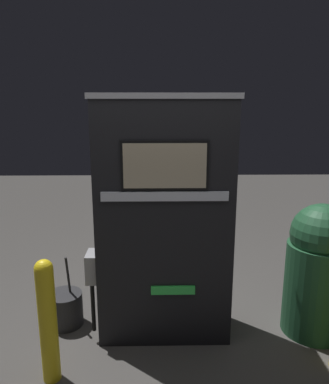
# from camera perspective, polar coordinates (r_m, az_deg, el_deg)

# --- Properties ---
(ground_plane) EXTENTS (14.00, 14.00, 0.00)m
(ground_plane) POSITION_cam_1_polar(r_m,az_deg,el_deg) (3.19, 0.04, -22.38)
(ground_plane) COLOR #423F3D
(gas_pump) EXTENTS (1.14, 0.48, 1.93)m
(gas_pump) POSITION_cam_1_polar(r_m,az_deg,el_deg) (2.94, -0.09, -4.29)
(gas_pump) COLOR black
(gas_pump) RESTS_ON ground_plane
(safety_bollard) EXTENTS (0.12, 0.12, 0.89)m
(safety_bollard) POSITION_cam_1_polar(r_m,az_deg,el_deg) (2.74, -17.38, -17.90)
(safety_bollard) COLOR yellow
(safety_bollard) RESTS_ON ground_plane
(trash_bin) EXTENTS (0.52, 0.52, 1.10)m
(trash_bin) POSITION_cam_1_polar(r_m,az_deg,el_deg) (3.33, 22.37, -10.81)
(trash_bin) COLOR #1E4C2D
(trash_bin) RESTS_ON ground_plane
(squeegee_bucket) EXTENTS (0.30, 0.30, 0.63)m
(squeegee_bucket) POSITION_cam_1_polar(r_m,az_deg,el_deg) (3.47, -14.93, -16.80)
(squeegee_bucket) COLOR #262628
(squeegee_bucket) RESTS_ON ground_plane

